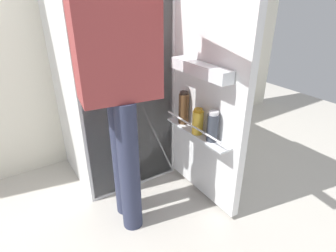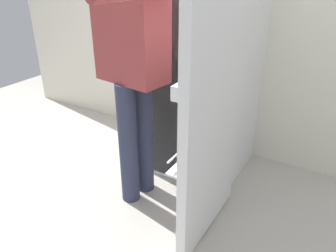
# 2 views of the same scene
# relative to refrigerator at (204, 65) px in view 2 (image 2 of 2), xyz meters

# --- Properties ---
(ground_plane) EXTENTS (5.90, 5.90, 0.00)m
(ground_plane) POSITION_rel_refrigerator_xyz_m (-0.03, -0.52, -0.82)
(ground_plane) COLOR #B7B2A8
(refrigerator) EXTENTS (0.74, 1.30, 1.64)m
(refrigerator) POSITION_rel_refrigerator_xyz_m (0.00, 0.00, 0.00)
(refrigerator) COLOR white
(refrigerator) RESTS_ON ground_plane
(person) EXTENTS (0.54, 0.76, 1.65)m
(person) POSITION_rel_refrigerator_xyz_m (-0.20, -0.53, 0.17)
(person) COLOR #2D334C
(person) RESTS_ON ground_plane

